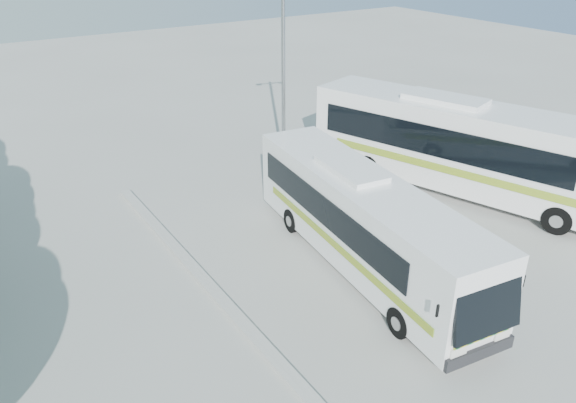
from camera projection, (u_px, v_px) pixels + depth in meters
ground at (298, 291)px, 17.77m from camera, size 100.00×100.00×0.00m
kerb_divider at (205, 281)px, 18.13m from camera, size 0.40×16.00×0.15m
coach_main at (364, 221)px, 18.35m from camera, size 3.52×11.43×3.12m
coach_adjacent at (466, 146)px, 23.49m from camera, size 6.87×13.85×3.80m
lamppost at (283, 67)px, 24.78m from camera, size 2.09×0.73×8.65m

